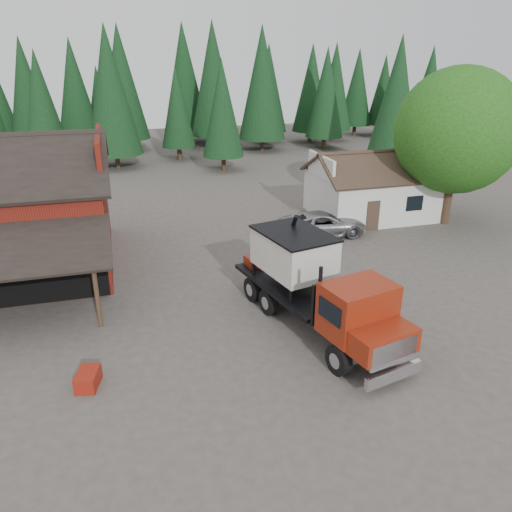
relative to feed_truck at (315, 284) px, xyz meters
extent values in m
plane|color=#4A413A|center=(-3.16, 0.44, -2.04)|extent=(120.00, 120.00, 0.00)
cube|color=maroon|center=(-8.16, 10.44, 3.96)|extent=(0.25, 7.00, 2.00)
cylinder|color=#382619|center=(-8.76, 2.54, -0.64)|extent=(0.20, 0.20, 2.80)
cube|color=silver|center=(9.84, 13.44, -0.54)|extent=(8.00, 6.00, 3.00)
cube|color=#38281E|center=(9.84, 11.94, 1.71)|extent=(8.60, 3.42, 1.80)
cube|color=#38281E|center=(9.84, 14.94, 1.71)|extent=(8.60, 3.42, 1.80)
cube|color=silver|center=(5.84, 13.44, 1.71)|extent=(0.20, 4.20, 1.50)
cube|color=silver|center=(13.84, 13.44, 1.71)|extent=(0.20, 4.20, 1.50)
cube|color=#38281E|center=(8.34, 10.42, -1.04)|extent=(0.90, 0.06, 2.00)
cube|color=black|center=(11.34, 10.42, -0.44)|extent=(1.20, 0.06, 1.00)
cylinder|color=#382619|center=(13.84, 10.44, -0.44)|extent=(0.60, 0.60, 3.20)
sphere|color=#145312|center=(13.84, 10.44, 4.16)|extent=(8.00, 8.00, 8.00)
sphere|color=#145312|center=(12.64, 11.24, 2.96)|extent=(4.40, 4.40, 4.40)
sphere|color=#145312|center=(14.84, 9.64, 3.26)|extent=(4.80, 4.80, 4.80)
cylinder|color=#382619|center=(2.84, 30.44, -1.24)|extent=(0.44, 0.44, 1.60)
cone|color=black|center=(2.84, 30.44, 3.86)|extent=(3.96, 3.96, 9.00)
cylinder|color=#382619|center=(18.84, 26.44, -1.24)|extent=(0.44, 0.44, 1.60)
cone|color=black|center=(18.84, 26.44, 4.86)|extent=(4.84, 4.84, 11.00)
cylinder|color=#382619|center=(-7.16, 34.44, -1.24)|extent=(0.44, 0.44, 1.60)
cone|color=black|center=(-7.16, 34.44, 5.36)|extent=(5.28, 5.28, 12.00)
cylinder|color=black|center=(-0.39, -3.37, -1.46)|extent=(0.62, 1.22, 1.16)
cylinder|color=black|center=(1.78, -2.88, -1.46)|extent=(0.62, 1.22, 1.16)
cylinder|color=black|center=(-1.51, 1.58, -1.46)|extent=(0.62, 1.22, 1.16)
cylinder|color=black|center=(0.66, 2.07, -1.46)|extent=(0.62, 1.22, 1.16)
cylinder|color=black|center=(-1.83, 3.03, -1.46)|extent=(0.62, 1.22, 1.16)
cylinder|color=black|center=(0.34, 3.52, -1.46)|extent=(0.62, 1.22, 1.16)
cube|color=black|center=(-0.05, 0.18, -1.04)|extent=(3.14, 9.14, 0.42)
cube|color=silver|center=(1.06, -4.73, -1.46)|extent=(2.42, 0.72, 0.48)
cube|color=silver|center=(1.04, -4.63, -0.61)|extent=(1.99, 0.55, 0.95)
cube|color=maroon|center=(0.90, -4.01, -0.45)|extent=(2.63, 1.87, 0.90)
cube|color=maroon|center=(0.59, -2.66, 0.13)|extent=(2.87, 2.32, 1.96)
cube|color=black|center=(0.78, -3.49, 0.45)|extent=(2.19, 0.57, 0.95)
cylinder|color=black|center=(-0.65, -1.97, 0.71)|extent=(0.18, 0.18, 1.91)
cube|color=black|center=(0.36, -1.63, 0.08)|extent=(2.56, 0.70, 1.69)
cube|color=black|center=(-0.37, 1.62, -0.75)|extent=(3.99, 6.58, 0.17)
cube|color=beige|center=(-0.37, 1.62, 0.82)|extent=(3.14, 3.94, 1.69)
cone|color=beige|center=(-0.37, 1.62, -0.24)|extent=(2.78, 2.78, 0.74)
cube|color=black|center=(-0.37, 1.62, 1.68)|extent=(3.27, 4.07, 0.08)
cylinder|color=black|center=(-0.08, 3.21, 0.71)|extent=(0.28, 2.35, 3.23)
cube|color=maroon|center=(-1.55, 3.96, -0.45)|extent=(0.81, 0.97, 0.48)
cylinder|color=silver|center=(1.63, -1.72, -1.14)|extent=(0.81, 1.16, 0.59)
imported|color=#989A9F|center=(4.84, 10.44, -1.27)|extent=(5.60, 2.71, 1.54)
cube|color=maroon|center=(-9.16, -1.65, -1.74)|extent=(0.96, 1.24, 0.60)
camera|label=1|loc=(-7.46, -17.23, 8.96)|focal=35.00mm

